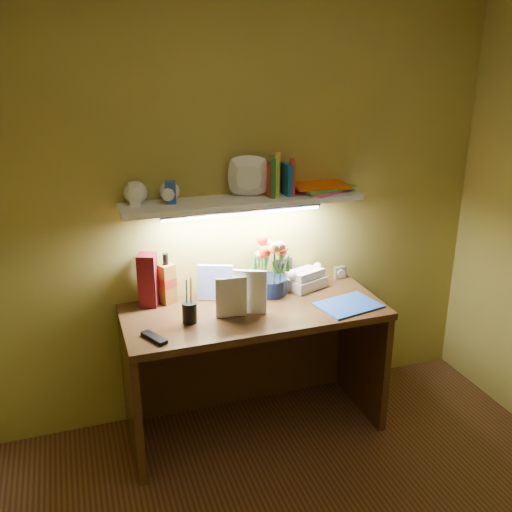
{
  "coord_description": "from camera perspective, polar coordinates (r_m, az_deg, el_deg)",
  "views": [
    {
      "loc": [
        -0.88,
        -1.43,
        2.06
      ],
      "look_at": [
        0.06,
        1.35,
        0.99
      ],
      "focal_mm": 40.0,
      "sensor_mm": 36.0,
      "label": 1
    }
  ],
  "objects": [
    {
      "name": "art_card",
      "position": [
        3.16,
        -4.11,
        -2.65
      ],
      "size": [
        0.2,
        0.11,
        0.2
      ],
      "primitive_type": null,
      "rotation": [
        0.0,
        0.0,
        -0.38
      ],
      "color": "silver",
      "rests_on": "desk"
    },
    {
      "name": "blue_folder",
      "position": [
        3.14,
        9.18,
        -4.86
      ],
      "size": [
        0.36,
        0.3,
        0.01
      ],
      "primitive_type": "cube",
      "rotation": [
        0.0,
        0.0,
        0.2
      ],
      "color": "#2956B3",
      "rests_on": "desk"
    },
    {
      "name": "tv_remote",
      "position": [
        2.8,
        -10.15,
        -8.03
      ],
      "size": [
        0.11,
        0.16,
        0.02
      ],
      "primitive_type": "cube",
      "rotation": [
        0.0,
        0.0,
        0.47
      ],
      "color": "black",
      "rests_on": "desk"
    },
    {
      "name": "desk_clock",
      "position": [
        3.5,
        8.39,
        -1.62
      ],
      "size": [
        0.07,
        0.04,
        0.07
      ],
      "primitive_type": "cube",
      "rotation": [
        0.0,
        0.0,
        0.04
      ],
      "color": "silver",
      "rests_on": "desk"
    },
    {
      "name": "desk_book_a",
      "position": [
        2.93,
        -4.06,
        -4.27
      ],
      "size": [
        0.16,
        0.05,
        0.22
      ],
      "primitive_type": "imported",
      "rotation": [
        0.0,
        0.0,
        -0.17
      ],
      "color": "beige",
      "rests_on": "desk"
    },
    {
      "name": "pen_cup",
      "position": [
        2.9,
        -6.69,
        -4.95
      ],
      "size": [
        0.09,
        0.09,
        0.18
      ],
      "primitive_type": "cylinder",
      "rotation": [
        0.0,
        0.0,
        0.18
      ],
      "color": "black",
      "rests_on": "desk"
    },
    {
      "name": "desk",
      "position": [
        3.25,
        -0.16,
        -11.28
      ],
      "size": [
        1.4,
        0.6,
        0.75
      ],
      "primitive_type": "cube",
      "color": "#391C0F",
      "rests_on": "ground"
    },
    {
      "name": "desk_book_b",
      "position": [
        2.98,
        -2.33,
        -3.54
      ],
      "size": [
        0.17,
        0.09,
        0.24
      ],
      "primitive_type": "imported",
      "rotation": [
        0.0,
        0.0,
        -0.45
      ],
      "color": "white",
      "rests_on": "desk"
    },
    {
      "name": "whisky_bottle",
      "position": [
        3.13,
        -8.93,
        -2.22
      ],
      "size": [
        0.1,
        0.1,
        0.28
      ],
      "primitive_type": null,
      "rotation": [
        0.0,
        0.0,
        0.44
      ],
      "color": "#9E651E",
      "rests_on": "desk"
    },
    {
      "name": "telephone",
      "position": [
        3.32,
        4.92,
        -2.11
      ],
      "size": [
        0.26,
        0.23,
        0.13
      ],
      "primitive_type": null,
      "rotation": [
        0.0,
        0.0,
        0.36
      ],
      "color": "white",
      "rests_on": "desk"
    },
    {
      "name": "flower_bouquet",
      "position": [
        3.19,
        1.43,
        -1.01
      ],
      "size": [
        0.27,
        0.27,
        0.33
      ],
      "primitive_type": null,
      "rotation": [
        0.0,
        0.0,
        -0.35
      ],
      "color": "#0C1739",
      "rests_on": "desk"
    },
    {
      "name": "whisky_box",
      "position": [
        3.11,
        -10.75,
        -2.39
      ],
      "size": [
        0.12,
        0.12,
        0.29
      ],
      "primitive_type": "cube",
      "rotation": [
        0.0,
        0.0,
        -0.35
      ],
      "color": "#570D14",
      "rests_on": "desk"
    },
    {
      "name": "wall_shelf",
      "position": [
        3.05,
        -0.73,
        6.22
      ],
      "size": [
        1.33,
        0.36,
        0.25
      ],
      "color": "white",
      "rests_on": "ground"
    }
  ]
}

